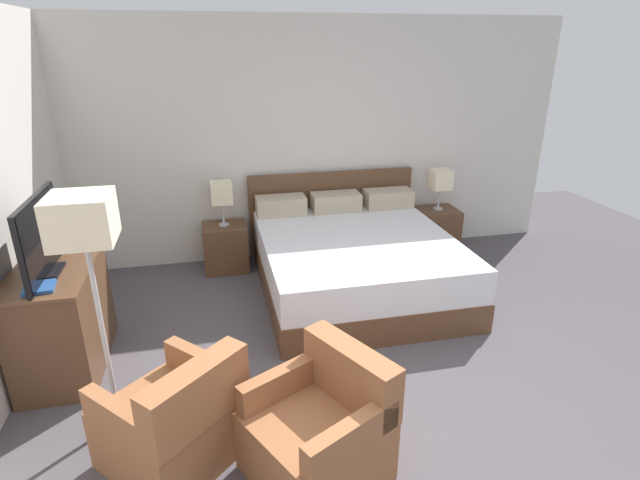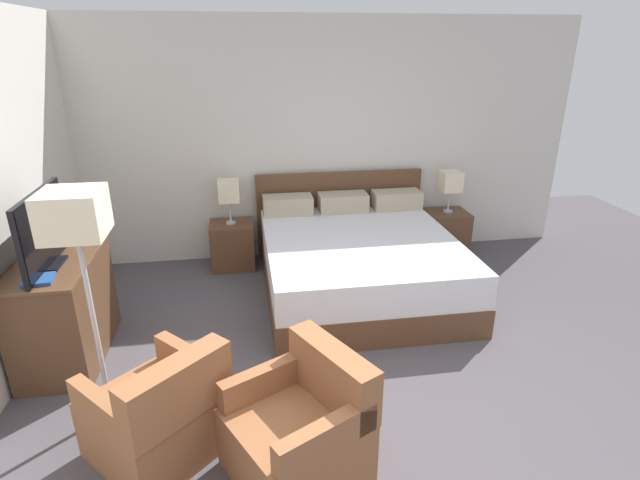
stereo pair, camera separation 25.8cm
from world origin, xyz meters
name	(u,v)px [view 1 (the left image)]	position (x,y,z in m)	size (l,w,h in m)	color
ground_plane	(402,458)	(0.00, 0.00, 0.00)	(9.99, 9.99, 0.00)	#4C474C
wall_back	(300,142)	(0.00, 3.36, 1.34)	(6.21, 0.06, 2.67)	beige
bed	(355,260)	(0.36, 2.27, 0.32)	(1.94, 2.12, 1.00)	brown
nightstand_left	(226,247)	(-0.91, 3.06, 0.26)	(0.48, 0.42, 0.52)	brown
nightstand_right	(436,230)	(1.62, 3.06, 0.26)	(0.48, 0.42, 0.52)	brown
table_lamp_left	(222,193)	(-0.91, 3.06, 0.88)	(0.22, 0.22, 0.49)	#B7B7BC
table_lamp_right	(441,180)	(1.62, 3.06, 0.88)	(0.22, 0.22, 0.49)	#B7B7BC
dresser	(62,316)	(-2.21, 1.50, 0.43)	(0.55, 1.07, 0.84)	brown
tv	(41,237)	(-2.21, 1.41, 1.12)	(0.18, 0.87, 0.56)	black
book_red_cover	(39,288)	(-2.20, 1.14, 0.86)	(0.19, 0.19, 0.03)	#234C8E
armchair_by_window	(175,422)	(-1.34, 0.30, 0.28)	(0.97, 0.97, 0.76)	#935B38
armchair_companion	(321,431)	(-0.51, 0.03, 0.28)	(0.93, 0.92, 0.76)	#935B38
floor_lamp	(85,235)	(-1.75, 0.72, 1.35)	(0.35, 0.35, 1.59)	#B7B7BC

